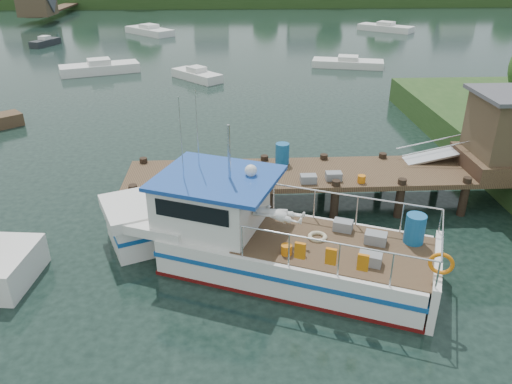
{
  "coord_description": "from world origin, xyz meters",
  "views": [
    {
      "loc": [
        -1.86,
        -17.92,
        9.37
      ],
      "look_at": [
        -1.0,
        -1.5,
        1.3
      ],
      "focal_mm": 35.0,
      "sensor_mm": 36.0,
      "label": 1
    }
  ],
  "objects_px": {
    "moored_a": "(100,68)",
    "moored_d": "(149,31)",
    "moored_far": "(386,28)",
    "moored_c": "(348,63)",
    "moored_b": "(197,75)",
    "moored_e": "(45,42)",
    "lobster_boat": "(254,237)",
    "dock": "(444,149)"
  },
  "relations": [
    {
      "from": "moored_a",
      "to": "moored_d",
      "type": "bearing_deg",
      "value": 86.65
    },
    {
      "from": "lobster_boat",
      "to": "moored_d",
      "type": "relative_size",
      "value": 1.69
    },
    {
      "from": "moored_c",
      "to": "moored_far",
      "type": "bearing_deg",
      "value": 89.97
    },
    {
      "from": "moored_a",
      "to": "lobster_boat",
      "type": "bearing_deg",
      "value": -68.08
    },
    {
      "from": "moored_far",
      "to": "moored_c",
      "type": "height_order",
      "value": "moored_far"
    },
    {
      "from": "moored_far",
      "to": "moored_e",
      "type": "distance_m",
      "value": 39.95
    },
    {
      "from": "moored_far",
      "to": "moored_d",
      "type": "relative_size",
      "value": 0.99
    },
    {
      "from": "dock",
      "to": "moored_far",
      "type": "distance_m",
      "value": 47.37
    },
    {
      "from": "moored_e",
      "to": "moored_b",
      "type": "bearing_deg",
      "value": -32.8
    },
    {
      "from": "dock",
      "to": "moored_d",
      "type": "bearing_deg",
      "value": 111.75
    },
    {
      "from": "lobster_boat",
      "to": "moored_far",
      "type": "xyz_separation_m",
      "value": [
        18.92,
        50.21,
        -0.59
      ]
    },
    {
      "from": "moored_far",
      "to": "moored_c",
      "type": "xyz_separation_m",
      "value": [
        -9.27,
        -20.46,
        -0.07
      ]
    },
    {
      "from": "lobster_boat",
      "to": "moored_c",
      "type": "distance_m",
      "value": 31.28
    },
    {
      "from": "moored_a",
      "to": "moored_c",
      "type": "distance_m",
      "value": 21.1
    },
    {
      "from": "lobster_boat",
      "to": "moored_c",
      "type": "relative_size",
      "value": 1.76
    },
    {
      "from": "lobster_boat",
      "to": "moored_b",
      "type": "distance_m",
      "value": 25.97
    },
    {
      "from": "moored_b",
      "to": "moored_e",
      "type": "bearing_deg",
      "value": 150.19
    },
    {
      "from": "dock",
      "to": "moored_d",
      "type": "distance_m",
      "value": 48.33
    },
    {
      "from": "moored_b",
      "to": "lobster_boat",
      "type": "bearing_deg",
      "value": -68.97
    },
    {
      "from": "dock",
      "to": "moored_b",
      "type": "xyz_separation_m",
      "value": [
        -10.98,
        21.54,
        -1.86
      ]
    },
    {
      "from": "moored_c",
      "to": "moored_d",
      "type": "xyz_separation_m",
      "value": [
        -19.82,
        19.32,
        0.08
      ]
    },
    {
      "from": "moored_a",
      "to": "moored_b",
      "type": "distance_m",
      "value": 8.63
    },
    {
      "from": "moored_a",
      "to": "moored_e",
      "type": "relative_size",
      "value": 1.72
    },
    {
      "from": "moored_d",
      "to": "moored_e",
      "type": "bearing_deg",
      "value": -157.53
    },
    {
      "from": "moored_far",
      "to": "moored_c",
      "type": "relative_size",
      "value": 1.04
    },
    {
      "from": "moored_a",
      "to": "moored_b",
      "type": "relative_size",
      "value": 1.47
    },
    {
      "from": "lobster_boat",
      "to": "moored_b",
      "type": "relative_size",
      "value": 2.49
    },
    {
      "from": "moored_a",
      "to": "moored_d",
      "type": "distance_m",
      "value": 20.57
    },
    {
      "from": "moored_c",
      "to": "moored_e",
      "type": "xyz_separation_m",
      "value": [
        -29.81,
        12.14,
        0.02
      ]
    },
    {
      "from": "moored_a",
      "to": "moored_e",
      "type": "distance_m",
      "value": 15.96
    },
    {
      "from": "moored_b",
      "to": "moored_d",
      "type": "distance_m",
      "value": 24.33
    },
    {
      "from": "moored_b",
      "to": "moored_e",
      "type": "height_order",
      "value": "moored_b"
    },
    {
      "from": "dock",
      "to": "moored_d",
      "type": "xyz_separation_m",
      "value": [
        -17.9,
        44.86,
        -1.81
      ]
    },
    {
      "from": "moored_a",
      "to": "moored_c",
      "type": "height_order",
      "value": "moored_a"
    },
    {
      "from": "moored_c",
      "to": "moored_d",
      "type": "distance_m",
      "value": 27.68
    },
    {
      "from": "moored_far",
      "to": "lobster_boat",
      "type": "bearing_deg",
      "value": -86.12
    },
    {
      "from": "lobster_boat",
      "to": "moored_e",
      "type": "height_order",
      "value": "lobster_boat"
    },
    {
      "from": "lobster_boat",
      "to": "moored_b",
      "type": "xyz_separation_m",
      "value": [
        -3.25,
        25.75,
        -0.63
      ]
    },
    {
      "from": "moored_b",
      "to": "moored_far",
      "type": "bearing_deg",
      "value": 61.66
    },
    {
      "from": "dock",
      "to": "lobster_boat",
      "type": "xyz_separation_m",
      "value": [
        -7.73,
        -4.21,
        -1.23
      ]
    },
    {
      "from": "moored_c",
      "to": "moored_e",
      "type": "relative_size",
      "value": 1.65
    },
    {
      "from": "moored_d",
      "to": "moored_e",
      "type": "height_order",
      "value": "moored_d"
    }
  ]
}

